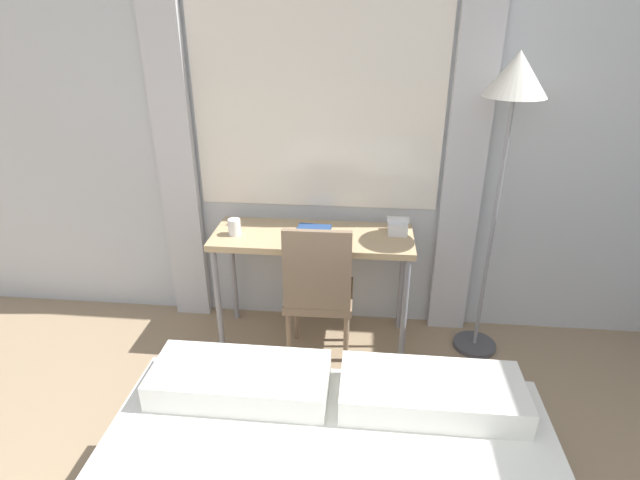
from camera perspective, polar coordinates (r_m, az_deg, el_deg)
name	(u,v)px	position (r m, az deg, el deg)	size (l,w,h in m)	color
wall_back_with_window	(340,128)	(3.15, 2.29, 12.67)	(5.46, 0.13, 2.70)	silver
desk	(313,245)	(3.08, -0.83, -0.61)	(1.23, 0.46, 0.77)	tan
desk_chair	(319,289)	(2.93, -0.17, -5.62)	(0.41, 0.41, 0.95)	#8C7259
standing_lamp	(512,106)	(2.91, 21.12, 14.14)	(0.33, 0.33, 1.83)	#4C4C51
telephone	(398,226)	(3.09, 8.86, 1.56)	(0.13, 0.13, 0.10)	white
book	(313,232)	(3.05, -0.85, 0.95)	(0.22, 0.22, 0.02)	navy
mug	(234,227)	(3.07, -9.75, 1.47)	(0.08, 0.08, 0.10)	white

